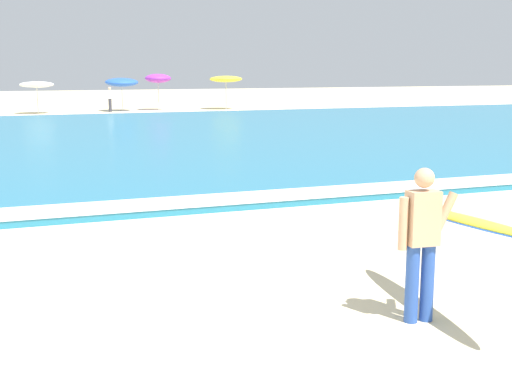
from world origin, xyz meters
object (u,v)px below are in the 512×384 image
(beach_umbrella_6, at_px, (226,79))
(beach_umbrella_5, at_px, (158,78))
(beachgoer_near_row_left, at_px, (110,99))
(surfer_with_board, at_px, (444,229))
(beach_umbrella_3, at_px, (37,85))
(beach_umbrella_4, at_px, (122,82))

(beach_umbrella_6, bearing_deg, beach_umbrella_5, 171.52)
(beach_umbrella_5, distance_m, beachgoer_near_row_left, 3.62)
(surfer_with_board, height_order, beachgoer_near_row_left, surfer_with_board)
(beach_umbrella_3, relative_size, beach_umbrella_5, 0.85)
(beach_umbrella_3, height_order, beach_umbrella_4, beach_umbrella_4)
(beach_umbrella_3, xyz_separation_m, beach_umbrella_4, (5.29, 0.88, 0.08))
(surfer_with_board, xyz_separation_m, beach_umbrella_6, (9.82, 38.03, 0.98))
(beach_umbrella_6, height_order, beachgoer_near_row_left, beach_umbrella_6)
(beach_umbrella_4, relative_size, beach_umbrella_5, 0.91)
(beach_umbrella_4, xyz_separation_m, beach_umbrella_5, (2.44, 0.24, 0.23))
(beach_umbrella_3, bearing_deg, surfer_with_board, -86.34)
(beach_umbrella_3, bearing_deg, beach_umbrella_4, 9.43)
(surfer_with_board, xyz_separation_m, beach_umbrella_5, (5.32, 38.70, 1.04))
(beach_umbrella_4, distance_m, beachgoer_near_row_left, 1.44)
(surfer_with_board, xyz_separation_m, beach_umbrella_4, (2.88, 38.47, 0.81))
(beach_umbrella_3, xyz_separation_m, beach_umbrella_5, (7.73, 1.12, 0.31))
(surfer_with_board, bearing_deg, beach_umbrella_4, 85.72)
(surfer_with_board, relative_size, beach_umbrella_6, 1.32)
(surfer_with_board, distance_m, beachgoer_near_row_left, 37.97)
(surfer_with_board, bearing_deg, beach_umbrella_6, 75.52)
(beach_umbrella_5, distance_m, beach_umbrella_6, 4.55)
(surfer_with_board, bearing_deg, beachgoer_near_row_left, 86.97)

